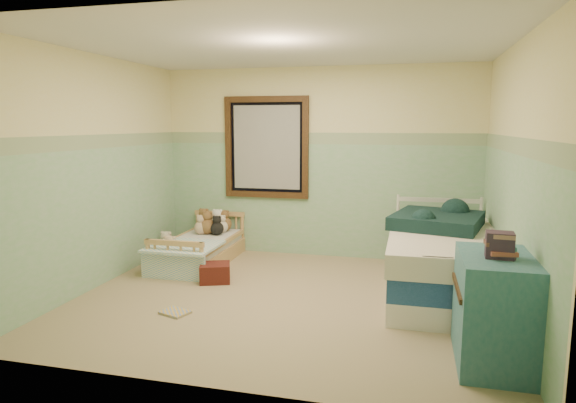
% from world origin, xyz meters
% --- Properties ---
extents(floor, '(4.20, 3.60, 0.02)m').
position_xyz_m(floor, '(0.00, 0.00, -0.01)').
color(floor, gray).
rests_on(floor, ground).
extents(ceiling, '(4.20, 3.60, 0.02)m').
position_xyz_m(ceiling, '(0.00, 0.00, 2.51)').
color(ceiling, silver).
rests_on(ceiling, wall_back).
extents(wall_back, '(4.20, 0.04, 2.50)m').
position_xyz_m(wall_back, '(0.00, 1.80, 1.25)').
color(wall_back, beige).
rests_on(wall_back, floor).
extents(wall_front, '(4.20, 0.04, 2.50)m').
position_xyz_m(wall_front, '(0.00, -1.80, 1.25)').
color(wall_front, beige).
rests_on(wall_front, floor).
extents(wall_left, '(0.04, 3.60, 2.50)m').
position_xyz_m(wall_left, '(-2.10, 0.00, 1.25)').
color(wall_left, beige).
rests_on(wall_left, floor).
extents(wall_right, '(0.04, 3.60, 2.50)m').
position_xyz_m(wall_right, '(2.10, 0.00, 1.25)').
color(wall_right, beige).
rests_on(wall_right, floor).
extents(wainscot_mint, '(4.20, 0.01, 1.50)m').
position_xyz_m(wainscot_mint, '(0.00, 1.79, 0.75)').
color(wainscot_mint, '#75B178').
rests_on(wainscot_mint, floor).
extents(border_strip, '(4.20, 0.01, 0.15)m').
position_xyz_m(border_strip, '(0.00, 1.79, 1.57)').
color(border_strip, '#396A45').
rests_on(border_strip, wall_back).
extents(window_frame, '(1.16, 0.06, 1.36)m').
position_xyz_m(window_frame, '(-0.70, 1.76, 1.45)').
color(window_frame, black).
rests_on(window_frame, wall_back).
extents(window_blinds, '(0.92, 0.01, 1.12)m').
position_xyz_m(window_blinds, '(-0.70, 1.77, 1.45)').
color(window_blinds, '#B6B6B4').
rests_on(window_blinds, window_frame).
extents(toddler_bed_frame, '(0.73, 1.46, 0.19)m').
position_xyz_m(toddler_bed_frame, '(-1.39, 1.05, 0.09)').
color(toddler_bed_frame, tan).
rests_on(toddler_bed_frame, floor).
extents(toddler_mattress, '(0.67, 1.40, 0.12)m').
position_xyz_m(toddler_mattress, '(-1.39, 1.05, 0.25)').
color(toddler_mattress, silver).
rests_on(toddler_mattress, toddler_bed_frame).
extents(patchwork_quilt, '(0.79, 0.73, 0.03)m').
position_xyz_m(patchwork_quilt, '(-1.39, 0.60, 0.32)').
color(patchwork_quilt, '#6FB2DB').
rests_on(patchwork_quilt, toddler_mattress).
extents(plush_bed_brown, '(0.21, 0.21, 0.21)m').
position_xyz_m(plush_bed_brown, '(-1.54, 1.55, 0.41)').
color(plush_bed_brown, brown).
rests_on(plush_bed_brown, toddler_mattress).
extents(plush_bed_white, '(0.21, 0.21, 0.21)m').
position_xyz_m(plush_bed_white, '(-1.34, 1.55, 0.41)').
color(plush_bed_white, white).
rests_on(plush_bed_white, toddler_mattress).
extents(plush_bed_tan, '(0.18, 0.18, 0.18)m').
position_xyz_m(plush_bed_tan, '(-1.49, 1.33, 0.40)').
color(plush_bed_tan, '#CCAC8D').
rests_on(plush_bed_tan, toddler_mattress).
extents(plush_bed_dark, '(0.18, 0.18, 0.18)m').
position_xyz_m(plush_bed_dark, '(-1.26, 1.33, 0.40)').
color(plush_bed_dark, black).
rests_on(plush_bed_dark, toddler_mattress).
extents(plush_floor_cream, '(0.23, 0.23, 0.23)m').
position_xyz_m(plush_floor_cream, '(-1.94, 1.22, 0.12)').
color(plush_floor_cream, beige).
rests_on(plush_floor_cream, floor).
extents(plush_floor_tan, '(0.25, 0.25, 0.25)m').
position_xyz_m(plush_floor_tan, '(-1.71, 0.86, 0.13)').
color(plush_floor_tan, '#CCAC8D').
rests_on(plush_floor_tan, floor).
extents(twin_bed_frame, '(1.03, 2.06, 0.22)m').
position_xyz_m(twin_bed_frame, '(1.55, 0.53, 0.11)').
color(twin_bed_frame, silver).
rests_on(twin_bed_frame, floor).
extents(twin_boxspring, '(1.03, 2.06, 0.22)m').
position_xyz_m(twin_boxspring, '(1.55, 0.53, 0.33)').
color(twin_boxspring, navy).
rests_on(twin_boxspring, twin_bed_frame).
extents(twin_mattress, '(1.07, 2.10, 0.22)m').
position_xyz_m(twin_mattress, '(1.55, 0.53, 0.55)').
color(twin_mattress, silver).
rests_on(twin_mattress, twin_boxspring).
extents(teal_blanket, '(1.07, 1.11, 0.14)m').
position_xyz_m(teal_blanket, '(1.50, 0.83, 0.73)').
color(teal_blanket, black).
rests_on(teal_blanket, twin_mattress).
extents(dresser, '(0.51, 0.82, 0.82)m').
position_xyz_m(dresser, '(1.83, -0.95, 0.41)').
color(dresser, '#296576').
rests_on(dresser, floor).
extents(book_stack, '(0.20, 0.16, 0.19)m').
position_xyz_m(book_stack, '(1.83, -1.01, 0.91)').
color(book_stack, '#4A2823').
rests_on(book_stack, dresser).
extents(red_pillow, '(0.41, 0.39, 0.21)m').
position_xyz_m(red_pillow, '(-0.90, 0.36, 0.10)').
color(red_pillow, maroon).
rests_on(red_pillow, floor).
extents(floor_book, '(0.31, 0.27, 0.02)m').
position_xyz_m(floor_book, '(-0.90, -0.63, 0.01)').
color(floor_book, gold).
rests_on(floor_book, floor).
extents(extra_plush_0, '(0.21, 0.21, 0.21)m').
position_xyz_m(extra_plush_0, '(-1.41, 1.36, 0.41)').
color(extra_plush_0, brown).
rests_on(extra_plush_0, toddler_mattress).
extents(extra_plush_1, '(0.20, 0.20, 0.20)m').
position_xyz_m(extra_plush_1, '(-1.25, 1.58, 0.41)').
color(extra_plush_1, brown).
rests_on(extra_plush_1, toddler_mattress).
extents(extra_plush_2, '(0.16, 0.16, 0.16)m').
position_xyz_m(extra_plush_2, '(-1.25, 1.48, 0.39)').
color(extra_plush_2, beige).
rests_on(extra_plush_2, toddler_mattress).
extents(extra_plush_3, '(0.19, 0.19, 0.19)m').
position_xyz_m(extra_plush_3, '(-1.36, 1.54, 0.40)').
color(extra_plush_3, '#CCAC8D').
rests_on(extra_plush_3, toddler_mattress).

